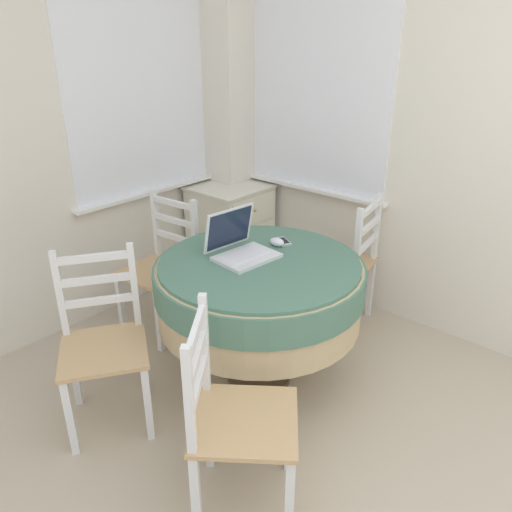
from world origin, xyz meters
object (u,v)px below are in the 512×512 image
cell_phone (282,241)px  dining_chair_near_back_window (162,268)px  round_dining_table (259,287)px  corner_cabinet (231,232)px  dining_chair_left_flank (103,343)px  computer_mouse (276,242)px  laptop (240,247)px  dining_chair_near_right_window (344,264)px  dining_chair_camera_near (233,418)px

cell_phone → dining_chair_near_back_window: dining_chair_near_back_window is taller
round_dining_table → corner_cabinet: (0.84, 1.01, -0.20)m
round_dining_table → dining_chair_left_flank: bearing=152.8°
computer_mouse → cell_phone: 0.06m
round_dining_table → cell_phone: bearing=13.6°
laptop → dining_chair_left_flank: (-0.70, 0.25, -0.35)m
round_dining_table → dining_chair_near_back_window: bearing=89.3°
computer_mouse → cell_phone: (0.06, 0.01, -0.02)m
computer_mouse → cell_phone: size_ratio=0.66×
dining_chair_left_flank → corner_cabinet: dining_chair_left_flank is taller
dining_chair_near_right_window → corner_cabinet: size_ratio=1.18×
cell_phone → dining_chair_near_back_window: bearing=109.6°
laptop → dining_chair_left_flank: laptop is taller
computer_mouse → corner_cabinet: 1.20m
cell_phone → dining_chair_near_right_window: size_ratio=0.15×
dining_chair_near_back_window → dining_chair_near_right_window: (0.81, -0.84, 0.00)m
computer_mouse → dining_chair_left_flank: dining_chair_left_flank is taller
dining_chair_near_right_window → laptop: bearing=170.3°
laptop → dining_chair_near_right_window: laptop is taller
dining_chair_near_right_window → dining_chair_left_flank: bearing=165.7°
computer_mouse → dining_chair_near_back_window: 0.84m
laptop → cell_phone: (0.29, -0.05, -0.05)m
laptop → dining_chair_near_back_window: (0.02, 0.70, -0.35)m
computer_mouse → dining_chair_near_back_window: size_ratio=0.10×
round_dining_table → cell_phone: size_ratio=8.20×
laptop → cell_phone: laptop is taller
laptop → dining_chair_near_right_window: bearing=-9.7°
dining_chair_near_back_window → dining_chair_left_flank: size_ratio=1.00×
dining_chair_near_back_window → corner_cabinet: bearing=13.5°
round_dining_table → laptop: size_ratio=3.26×
dining_chair_camera_near → round_dining_table: bearing=33.7°
laptop → cell_phone: size_ratio=2.52×
computer_mouse → dining_chair_left_flank: 1.03m
dining_chair_near_right_window → dining_chair_camera_near: same height
cell_phone → dining_chair_left_flank: 1.08m
laptop → computer_mouse: size_ratio=3.82×
dining_chair_camera_near → corner_cabinet: (1.52, 1.47, -0.06)m
computer_mouse → dining_chair_near_back_window: (-0.21, 0.75, -0.32)m
round_dining_table → cell_phone: (0.28, 0.07, 0.16)m
laptop → dining_chair_near_back_window: size_ratio=0.38×
corner_cabinet → cell_phone: bearing=-120.9°
laptop → computer_mouse: (0.23, -0.06, -0.03)m
round_dining_table → computer_mouse: bearing=15.4°
dining_chair_near_back_window → dining_chair_camera_near: same height
dining_chair_left_flank → dining_chair_near_right_window: bearing=-14.3°
cell_phone → dining_chair_left_flank: (-0.99, 0.30, -0.30)m
dining_chair_near_back_window → cell_phone: bearing=-70.4°
dining_chair_left_flank → corner_cabinet: size_ratio=1.18×
dining_chair_near_back_window → dining_chair_near_right_window: size_ratio=1.00×
dining_chair_camera_near → dining_chair_left_flank: (-0.04, 0.82, 0.00)m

